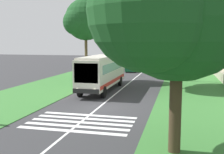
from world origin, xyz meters
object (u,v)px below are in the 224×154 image
at_px(trailing_car_0, 132,68).
at_px(roadside_tree_right_0, 176,35).
at_px(roadside_tree_left_1, 138,40).
at_px(roadside_tree_left_2, 85,21).
at_px(coach_bus, 103,70).
at_px(roadside_tree_right_1, 173,6).
at_px(trailing_car_2, 146,61).
at_px(trailing_car_3, 163,59).
at_px(roadside_tree_right_2, 176,34).
at_px(trailing_car_1, 157,64).
at_px(utility_pole, 175,47).
at_px(roadside_tree_left_0, 117,38).

height_order(trailing_car_0, roadside_tree_right_0, roadside_tree_right_0).
distance_m(roadside_tree_left_1, roadside_tree_left_2, 46.63).
relative_size(coach_bus, roadside_tree_right_1, 1.07).
distance_m(trailing_car_2, roadside_tree_left_1, 16.29).
relative_size(trailing_car_3, roadside_tree_right_2, 0.39).
bearing_deg(trailing_car_2, trailing_car_1, -160.24).
relative_size(trailing_car_3, roadside_tree_left_1, 0.52).
height_order(trailing_car_2, utility_pole, utility_pole).
height_order(roadside_tree_left_1, roadside_tree_right_2, roadside_tree_right_2).
distance_m(roadside_tree_left_0, utility_pole, 17.57).
height_order(roadside_tree_right_0, roadside_tree_right_2, roadside_tree_right_2).
xyz_separation_m(trailing_car_0, roadside_tree_left_1, (33.21, 3.92, 5.00)).
bearing_deg(roadside_tree_left_2, roadside_tree_right_2, -12.56).
bearing_deg(roadside_tree_left_2, coach_bus, -145.83).
bearing_deg(roadside_tree_right_1, trailing_car_3, 3.58).
xyz_separation_m(roadside_tree_left_0, roadside_tree_left_2, (-16.90, 0.52, 2.02)).
xyz_separation_m(coach_bus, roadside_tree_right_1, (-15.64, -7.55, 4.60)).
bearing_deg(roadside_tree_right_0, roadside_tree_left_1, 13.07).
distance_m(roadside_tree_right_2, utility_pole, 44.87).
xyz_separation_m(trailing_car_3, utility_pole, (-37.84, -3.66, 3.89)).
distance_m(trailing_car_1, trailing_car_2, 10.03).
xyz_separation_m(roadside_tree_right_0, roadside_tree_right_2, (50.58, 0.79, 1.40)).
bearing_deg(trailing_car_2, roadside_tree_left_2, 172.58).
relative_size(coach_bus, roadside_tree_left_2, 1.05).
bearing_deg(coach_bus, utility_pole, -39.23).
relative_size(trailing_car_2, roadside_tree_left_0, 0.51).
bearing_deg(coach_bus, roadside_tree_right_1, -154.22).
relative_size(trailing_car_3, utility_pole, 0.49).
xyz_separation_m(roadside_tree_right_1, utility_pole, (24.59, 0.25, -2.20)).
relative_size(roadside_tree_left_0, utility_pole, 0.96).
xyz_separation_m(roadside_tree_left_1, roadside_tree_right_1, (-68.09, -11.53, 1.09)).
height_order(trailing_car_1, trailing_car_2, same).
xyz_separation_m(trailing_car_1, utility_pole, (-19.11, -3.78, 3.89)).
distance_m(roadside_tree_left_2, utility_pole, 12.16).
bearing_deg(roadside_tree_right_1, coach_bus, 25.78).
distance_m(coach_bus, trailing_car_2, 37.53).
relative_size(roadside_tree_right_0, roadside_tree_right_2, 0.88).
bearing_deg(roadside_tree_left_0, roadside_tree_left_2, 178.25).
bearing_deg(trailing_car_0, roadside_tree_right_2, -11.05).
distance_m(roadside_tree_right_1, utility_pole, 24.69).
relative_size(roadside_tree_right_1, roadside_tree_right_2, 0.94).
height_order(trailing_car_0, trailing_car_2, same).
distance_m(trailing_car_1, roadside_tree_right_1, 44.31).
xyz_separation_m(roadside_tree_left_2, roadside_tree_right_2, (47.86, -10.66, -0.53)).
bearing_deg(roadside_tree_right_1, roadside_tree_left_1, 9.61).
distance_m(trailing_car_3, roadside_tree_left_0, 25.58).
height_order(trailing_car_0, trailing_car_1, same).
xyz_separation_m(trailing_car_1, roadside_tree_right_2, (25.66, -3.15, 6.66)).
bearing_deg(roadside_tree_left_0, trailing_car_3, -16.50).
distance_m(trailing_car_1, roadside_tree_left_0, 10.18).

